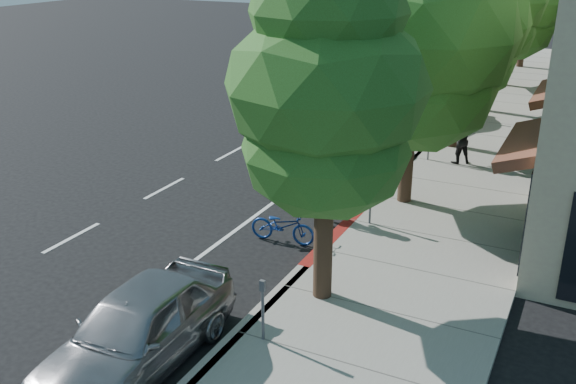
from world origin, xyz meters
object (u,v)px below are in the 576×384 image
Objects in this scene: street_tree_4 at (514,3)px; dark_sedan at (437,108)px; near_car_a at (138,329)px; street_tree_2 at (463,26)px; street_tree_0 at (327,92)px; white_pickup at (414,91)px; pedestrian at (460,140)px; cyclist at (325,193)px; dark_suv_far at (468,58)px; silver_suv at (336,146)px; street_tree_1 at (415,39)px; street_tree_3 at (494,3)px; bicycle at (283,226)px.

street_tree_4 reaches higher than dark_sedan.
street_tree_2 is at bearing 82.08° from near_car_a.
street_tree_4 is at bearing 90.00° from street_tree_0.
street_tree_4 reaches higher than white_pickup.
street_tree_0 is 4.41× the size of pedestrian.
cyclist is at bearing -94.54° from street_tree_4.
street_tree_0 is at bearing -90.00° from street_tree_4.
cyclist is 0.29× the size of white_pickup.
dark_suv_far is (-1.21, 12.28, 0.12)m from dark_sedan.
near_car_a is (-0.68, -18.74, 0.06)m from dark_sedan.
near_car_a is at bearing -85.77° from silver_suv.
silver_suv is (-3.10, 2.33, -4.07)m from street_tree_1.
near_car_a is (-2.08, -3.50, -3.78)m from street_tree_0.
street_tree_1 is 6.01m from street_tree_2.
street_tree_2 is at bearing 90.00° from street_tree_1.
white_pickup is 8.20m from pedestrian.
street_tree_2 is 6.01m from street_tree_3.
street_tree_2 reaches higher than street_tree_4.
silver_suv is (-3.10, 8.33, -3.83)m from street_tree_0.
silver_suv is 11.87m from near_car_a.
street_tree_3 is at bearing 84.19° from near_car_a.
near_car_a reaches higher than bicycle.
street_tree_4 is 16.37m from silver_suv.
street_tree_2 is 4.02m from pedestrian.
street_tree_1 is 4.89× the size of pedestrian.
white_pickup reaches higher than bicycle.
white_pickup is at bearing -92.64° from dark_suv_far.
street_tree_0 is at bearing -90.00° from street_tree_2.
dark_sedan is (-1.40, -8.76, -3.61)m from street_tree_4.
street_tree_2 reaches higher than dark_sedan.
street_tree_4 is 4.33× the size of cyclist.
cyclist reaches higher than bicycle.
street_tree_2 is 16.07m from near_car_a.
street_tree_1 reaches higher than bicycle.
street_tree_4 is 4.23× the size of bicycle.
street_tree_2 reaches higher than silver_suv.
street_tree_1 is 1.04× the size of street_tree_3.
street_tree_4 is 4.47× the size of pedestrian.
dark_sedan is 0.95× the size of near_car_a.
street_tree_0 is 6.01m from street_tree_1.
street_tree_4 is at bearing 90.00° from street_tree_2.
pedestrian is at bearing -71.00° from street_tree_2.
pedestrian is (0.65, -7.89, -3.81)m from street_tree_3.
street_tree_1 is at bearing -48.66° from cyclist.
street_tree_1 is 5.63m from silver_suv.
pedestrian is at bearing -63.79° from dark_sedan.
street_tree_4 is at bearing 90.00° from street_tree_3.
silver_suv is at bearing -130.19° from street_tree_2.
silver_suv is at bearing 143.07° from street_tree_1.
white_pickup reaches higher than dark_suv_far.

